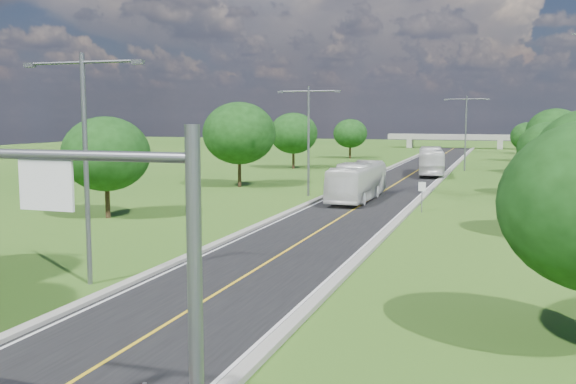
# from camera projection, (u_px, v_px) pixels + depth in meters

# --- Properties ---
(ground) EXTENTS (260.00, 260.00, 0.00)m
(ground) POSITION_uv_depth(u_px,v_px,m) (399.00, 182.00, 71.44)
(ground) COLOR #2C5618
(ground) RESTS_ON ground
(road) EXTENTS (8.00, 150.00, 0.06)m
(road) POSITION_uv_depth(u_px,v_px,m) (407.00, 177.00, 77.08)
(road) COLOR black
(road) RESTS_ON ground
(curb_left) EXTENTS (0.50, 150.00, 0.22)m
(curb_left) POSITION_uv_depth(u_px,v_px,m) (372.00, 176.00, 78.42)
(curb_left) COLOR gray
(curb_left) RESTS_ON ground
(curb_right) EXTENTS (0.50, 150.00, 0.22)m
(curb_right) POSITION_uv_depth(u_px,v_px,m) (443.00, 178.00, 75.71)
(curb_right) COLOR gray
(curb_right) RESTS_ON ground
(signal_mast) EXTENTS (8.54, 0.33, 7.20)m
(signal_mast) POSITION_uv_depth(u_px,v_px,m) (95.00, 244.00, 12.31)
(signal_mast) COLOR slate
(signal_mast) RESTS_ON ground
(speed_limit_sign) EXTENTS (0.55, 0.09, 2.40)m
(speed_limit_sign) POSITION_uv_depth(u_px,v_px,m) (422.00, 192.00, 48.88)
(speed_limit_sign) COLOR slate
(speed_limit_sign) RESTS_ON ground
(overpass) EXTENTS (30.00, 3.00, 3.20)m
(overpass) POSITION_uv_depth(u_px,v_px,m) (454.00, 138.00, 146.40)
(overpass) COLOR gray
(overpass) RESTS_ON ground
(streetlight_near_left) EXTENTS (5.90, 0.25, 10.00)m
(streetlight_near_left) POSITION_uv_depth(u_px,v_px,m) (85.00, 149.00, 27.50)
(streetlight_near_left) COLOR slate
(streetlight_near_left) RESTS_ON ground
(streetlight_mid_left) EXTENTS (5.90, 0.25, 10.00)m
(streetlight_mid_left) POSITION_uv_depth(u_px,v_px,m) (309.00, 131.00, 58.54)
(streetlight_mid_left) COLOR slate
(streetlight_mid_left) RESTS_ON ground
(streetlight_far_right) EXTENTS (5.90, 0.25, 10.00)m
(streetlight_far_right) POSITION_uv_depth(u_px,v_px,m) (466.00, 127.00, 85.75)
(streetlight_far_right) COLOR slate
(streetlight_far_right) RESTS_ON ground
(tree_lb) EXTENTS (6.30, 6.30, 7.33)m
(tree_lb) POSITION_uv_depth(u_px,v_px,m) (106.00, 154.00, 45.89)
(tree_lb) COLOR black
(tree_lb) RESTS_ON ground
(tree_lc) EXTENTS (7.56, 7.56, 8.79)m
(tree_lc) POSITION_uv_depth(u_px,v_px,m) (239.00, 133.00, 66.15)
(tree_lc) COLOR black
(tree_lc) RESTS_ON ground
(tree_ld) EXTENTS (6.72, 6.72, 7.82)m
(tree_ld) POSITION_uv_depth(u_px,v_px,m) (293.00, 133.00, 89.44)
(tree_ld) COLOR black
(tree_ld) RESTS_ON ground
(tree_le) EXTENTS (5.88, 5.88, 6.84)m
(tree_le) POSITION_uv_depth(u_px,v_px,m) (350.00, 133.00, 111.29)
(tree_le) COLOR black
(tree_le) RESTS_ON ground
(tree_rc) EXTENTS (5.88, 5.88, 6.84)m
(tree_rc) POSITION_uv_depth(u_px,v_px,m) (550.00, 149.00, 58.62)
(tree_rc) COLOR black
(tree_rc) RESTS_ON ground
(tree_rd) EXTENTS (7.14, 7.14, 8.30)m
(tree_rd) POSITION_uv_depth(u_px,v_px,m) (555.00, 133.00, 80.45)
(tree_rd) COLOR black
(tree_rd) RESTS_ON ground
(tree_re) EXTENTS (5.46, 5.46, 6.35)m
(tree_re) POSITION_uv_depth(u_px,v_px,m) (528.00, 137.00, 103.97)
(tree_re) COLOR black
(tree_re) RESTS_ON ground
(tree_rf) EXTENTS (6.30, 6.30, 7.33)m
(tree_rf) POSITION_uv_depth(u_px,v_px,m) (544.00, 130.00, 121.59)
(tree_rf) COLOR black
(tree_rf) RESTS_ON ground
(bus_outbound) EXTENTS (4.39, 12.57, 3.43)m
(bus_outbound) POSITION_uv_depth(u_px,v_px,m) (431.00, 161.00, 79.68)
(bus_outbound) COLOR white
(bus_outbound) RESTS_ON road
(bus_inbound) EXTENTS (2.90, 11.81, 3.28)m
(bus_inbound) POSITION_uv_depth(u_px,v_px,m) (357.00, 181.00, 55.71)
(bus_inbound) COLOR white
(bus_inbound) RESTS_ON road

